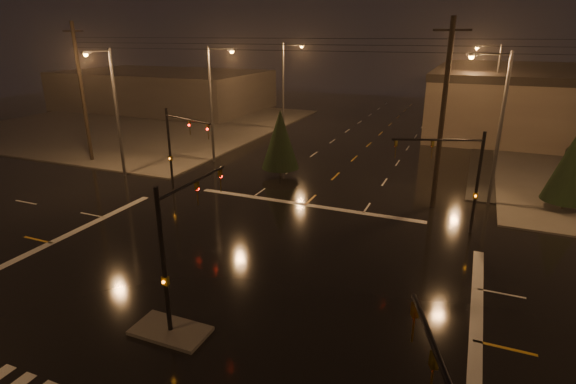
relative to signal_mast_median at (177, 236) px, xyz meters
name	(u,v)px	position (x,y,z in m)	size (l,w,h in m)	color
ground	(223,283)	(0.00, 3.07, -3.75)	(140.00, 140.00, 0.00)	black
sidewalk_nw	(140,123)	(-30.00, 33.07, -3.69)	(36.00, 36.00, 0.12)	#4D4A45
median_island	(171,331)	(0.00, -0.93, -3.68)	(3.00, 1.60, 0.15)	#4D4A45
stop_bar_far	(305,205)	(0.00, 14.07, -3.75)	(16.00, 0.50, 0.01)	beige
commercial_block	(164,90)	(-35.00, 45.07, -0.95)	(30.00, 18.00, 5.60)	#413A39
signal_mast_median	(177,236)	(0.00, 0.00, 0.00)	(0.25, 4.59, 6.00)	black
signal_mast_ne	(460,170)	(9.50, 13.21, 0.04)	(4.84, 1.86, 6.00)	black
signal_mast_nw	(177,141)	(-9.50, 13.21, 0.04)	(4.84, 1.86, 6.00)	black
streetlight_1	(214,97)	(-11.18, 21.07, 2.05)	(2.77, 0.32, 10.00)	#38383A
streetlight_2	(286,80)	(-11.18, 37.07, 2.05)	(2.77, 0.32, 10.00)	#38383A
streetlight_3	(496,119)	(11.18, 19.07, 2.05)	(2.77, 0.32, 10.00)	#38383A
streetlight_4	(492,87)	(11.18, 39.07, 2.05)	(2.77, 0.32, 10.00)	#38383A
streetlight_5	(113,105)	(-16.00, 14.26, 2.05)	(0.32, 2.77, 10.00)	#38383A
utility_pole_0	(82,93)	(-22.00, 17.07, 2.38)	(2.20, 0.32, 12.00)	black
utility_pole_1	(442,116)	(8.00, 17.07, 2.38)	(2.20, 0.32, 12.00)	black
conifer_0	(571,167)	(15.97, 19.64, -0.77)	(2.92, 2.92, 5.26)	black
conifer_3	(280,139)	(-4.19, 19.42, -0.70)	(3.01, 3.01, 5.41)	black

